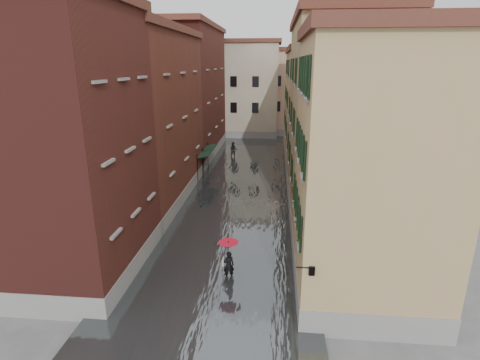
% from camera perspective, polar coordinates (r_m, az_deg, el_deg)
% --- Properties ---
extents(ground, '(120.00, 120.00, 0.00)m').
position_cam_1_polar(ground, '(21.56, -2.86, -11.65)').
color(ground, '#5B5A5D').
rests_on(ground, ground).
extents(floodwater, '(10.00, 60.00, 0.20)m').
position_cam_1_polar(floodwater, '(33.40, 0.30, -0.62)').
color(floodwater, '#44494B').
rests_on(floodwater, ground).
extents(building_left_near, '(6.00, 8.00, 13.00)m').
position_cam_1_polar(building_left_near, '(19.71, -24.69, 4.21)').
color(building_left_near, maroon).
rests_on(building_left_near, ground).
extents(building_left_mid, '(6.00, 14.00, 12.50)m').
position_cam_1_polar(building_left_mid, '(29.62, -14.18, 8.74)').
color(building_left_mid, maroon).
rests_on(building_left_mid, ground).
extents(building_left_far, '(6.00, 16.00, 14.00)m').
position_cam_1_polar(building_left_far, '(43.88, -7.73, 12.79)').
color(building_left_far, maroon).
rests_on(building_left_far, ground).
extents(building_right_near, '(6.00, 8.00, 11.50)m').
position_cam_1_polar(building_right_near, '(17.78, 18.79, 1.08)').
color(building_right_near, tan).
rests_on(building_right_near, ground).
extents(building_right_mid, '(6.00, 14.00, 13.00)m').
position_cam_1_polar(building_right_mid, '(28.22, 14.04, 8.86)').
color(building_right_mid, tan).
rests_on(building_right_mid, ground).
extents(building_right_far, '(6.00, 16.00, 11.50)m').
position_cam_1_polar(building_right_far, '(43.08, 11.15, 10.86)').
color(building_right_far, tan).
rests_on(building_right_far, ground).
extents(building_end_cream, '(12.00, 9.00, 13.00)m').
position_cam_1_polar(building_end_cream, '(57.06, -0.47, 13.49)').
color(building_end_cream, beige).
rests_on(building_end_cream, ground).
extents(building_end_pink, '(10.00, 9.00, 12.00)m').
position_cam_1_polar(building_end_pink, '(58.88, 8.72, 12.93)').
color(building_end_pink, tan).
rests_on(building_end_pink, ground).
extents(awning_near, '(1.09, 2.82, 2.80)m').
position_cam_1_polar(awning_near, '(34.35, -5.34, 3.91)').
color(awning_near, black).
rests_on(awning_near, ground).
extents(awning_far, '(1.09, 3.05, 2.80)m').
position_cam_1_polar(awning_far, '(36.65, -4.65, 4.80)').
color(awning_far, black).
rests_on(awning_far, ground).
extents(wall_lantern, '(0.71, 0.22, 0.35)m').
position_cam_1_polar(wall_lantern, '(14.75, 10.80, -13.34)').
color(wall_lantern, black).
rests_on(wall_lantern, ground).
extents(window_planters, '(0.59, 7.84, 0.84)m').
position_cam_1_polar(window_planters, '(19.12, 8.94, -4.14)').
color(window_planters, brown).
rests_on(window_planters, ground).
extents(pedestrian_main, '(1.02, 1.02, 2.06)m').
position_cam_1_polar(pedestrian_main, '(18.95, -1.77, -11.48)').
color(pedestrian_main, black).
rests_on(pedestrian_main, ground).
extents(pedestrian_far, '(0.92, 0.72, 1.87)m').
position_cam_1_polar(pedestrian_far, '(42.72, -1.01, 4.58)').
color(pedestrian_far, black).
rests_on(pedestrian_far, ground).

